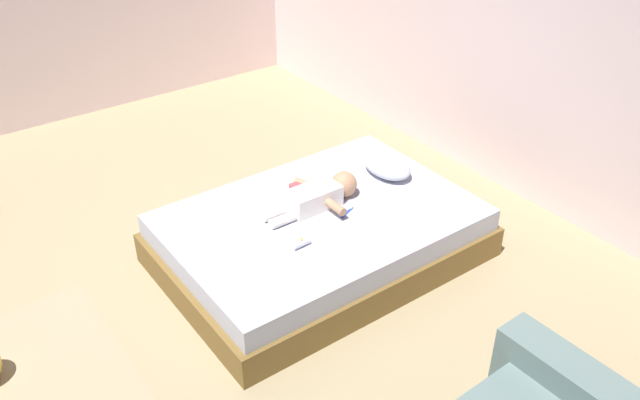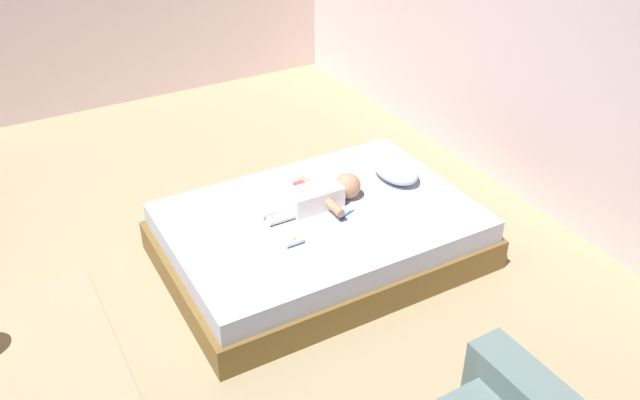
{
  "view_description": "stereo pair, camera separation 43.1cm",
  "coord_description": "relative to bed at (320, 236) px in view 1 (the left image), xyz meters",
  "views": [
    {
      "loc": [
        3.22,
        -0.95,
        2.78
      ],
      "look_at": [
        0.28,
        1.2,
        0.47
      ],
      "focal_mm": 37.45,
      "sensor_mm": 36.0,
      "label": 1
    },
    {
      "loc": [
        3.45,
        -0.59,
        2.78
      ],
      "look_at": [
        0.28,
        1.2,
        0.47
      ],
      "focal_mm": 37.45,
      "sensor_mm": 36.0,
      "label": 2
    }
  ],
  "objects": [
    {
      "name": "wall_behind_bed",
      "position": [
        -0.28,
        1.8,
        1.12
      ],
      "size": [
        8.0,
        0.12,
        2.59
      ],
      "primitive_type": "cube",
      "color": "silver",
      "rests_on": "ground_plane"
    },
    {
      "name": "bed",
      "position": [
        0.0,
        0.0,
        0.0
      ],
      "size": [
        1.41,
        2.04,
        0.37
      ],
      "color": "brown",
      "rests_on": "ground_plane"
    },
    {
      "name": "baby_bottle",
      "position": [
        0.23,
        -0.31,
        0.22
      ],
      "size": [
        0.06,
        0.11,
        0.08
      ],
      "color": "white",
      "rests_on": "bed"
    },
    {
      "name": "toy_block",
      "position": [
        -0.26,
        -0.0,
        0.23
      ],
      "size": [
        0.1,
        0.1,
        0.09
      ],
      "color": "#DD444A",
      "rests_on": "bed"
    },
    {
      "name": "rug",
      "position": [
        0.01,
        -1.99,
        -0.18
      ],
      "size": [
        1.39,
        1.13,
        0.01
      ],
      "color": "tan",
      "rests_on": "ground_plane"
    },
    {
      "name": "baby",
      "position": [
        -0.08,
        0.06,
        0.26
      ],
      "size": [
        0.51,
        0.71,
        0.18
      ],
      "color": "white",
      "rests_on": "bed"
    },
    {
      "name": "ground_plane",
      "position": [
        -0.28,
        -1.2,
        -0.18
      ],
      "size": [
        8.0,
        8.0,
        0.0
      ],
      "primitive_type": "plane",
      "color": "#9B8B66"
    },
    {
      "name": "pillow",
      "position": [
        -0.13,
        0.68,
        0.26
      ],
      "size": [
        0.4,
        0.27,
        0.15
      ],
      "color": "silver",
      "rests_on": "bed"
    },
    {
      "name": "toothbrush",
      "position": [
        0.11,
        0.15,
        0.2
      ],
      "size": [
        0.06,
        0.14,
        0.02
      ],
      "color": "blue",
      "rests_on": "bed"
    }
  ]
}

